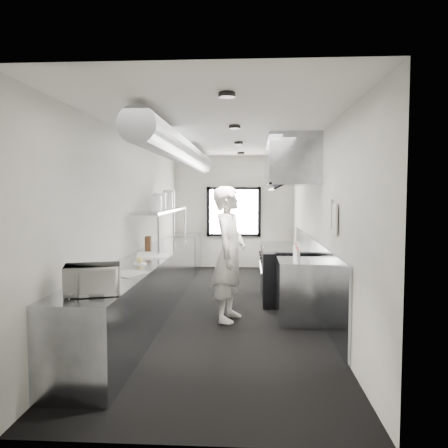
# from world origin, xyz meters

# --- Properties ---
(floor) EXTENTS (3.00, 8.00, 0.01)m
(floor) POSITION_xyz_m (0.00, 0.00, 0.00)
(floor) COLOR black
(floor) RESTS_ON ground
(ceiling) EXTENTS (3.00, 8.00, 0.01)m
(ceiling) POSITION_xyz_m (0.00, 0.00, 2.80)
(ceiling) COLOR white
(ceiling) RESTS_ON wall_back
(wall_back) EXTENTS (3.00, 0.02, 2.80)m
(wall_back) POSITION_xyz_m (0.00, 4.00, 1.40)
(wall_back) COLOR silver
(wall_back) RESTS_ON floor
(wall_front) EXTENTS (3.00, 0.02, 2.80)m
(wall_front) POSITION_xyz_m (0.00, -4.00, 1.40)
(wall_front) COLOR silver
(wall_front) RESTS_ON floor
(wall_left) EXTENTS (0.02, 8.00, 2.80)m
(wall_left) POSITION_xyz_m (-1.50, 0.00, 1.40)
(wall_left) COLOR silver
(wall_left) RESTS_ON floor
(wall_right) EXTENTS (0.02, 8.00, 2.80)m
(wall_right) POSITION_xyz_m (1.50, 0.00, 1.40)
(wall_right) COLOR silver
(wall_right) RESTS_ON floor
(wall_cladding) EXTENTS (0.03, 5.50, 1.10)m
(wall_cladding) POSITION_xyz_m (1.48, 0.30, 0.55)
(wall_cladding) COLOR gray
(wall_cladding) RESTS_ON wall_right
(hvac_duct) EXTENTS (0.40, 6.40, 0.40)m
(hvac_duct) POSITION_xyz_m (-0.70, 0.40, 2.55)
(hvac_duct) COLOR gray
(hvac_duct) RESTS_ON ceiling
(service_window) EXTENTS (1.36, 0.05, 1.25)m
(service_window) POSITION_xyz_m (0.00, 3.96, 1.40)
(service_window) COLOR white
(service_window) RESTS_ON wall_back
(exhaust_hood) EXTENTS (0.81, 2.20, 0.88)m
(exhaust_hood) POSITION_xyz_m (1.10, 0.70, 2.39)
(exhaust_hood) COLOR gray
(exhaust_hood) RESTS_ON ceiling
(prep_counter) EXTENTS (0.70, 6.00, 0.90)m
(prep_counter) POSITION_xyz_m (-1.15, -0.50, 0.45)
(prep_counter) COLOR gray
(prep_counter) RESTS_ON floor
(pass_shelf) EXTENTS (0.45, 3.00, 0.68)m
(pass_shelf) POSITION_xyz_m (-1.19, 1.00, 1.54)
(pass_shelf) COLOR gray
(pass_shelf) RESTS_ON prep_counter
(range) EXTENTS (0.88, 1.60, 0.94)m
(range) POSITION_xyz_m (1.04, 0.70, 0.47)
(range) COLOR black
(range) RESTS_ON floor
(bottle_station) EXTENTS (0.65, 0.80, 0.90)m
(bottle_station) POSITION_xyz_m (1.15, -0.70, 0.45)
(bottle_station) COLOR gray
(bottle_station) RESTS_ON floor
(far_work_table) EXTENTS (0.70, 1.20, 0.90)m
(far_work_table) POSITION_xyz_m (-1.15, 3.20, 0.45)
(far_work_table) COLOR gray
(far_work_table) RESTS_ON floor
(notice_sheet_a) EXTENTS (0.02, 0.28, 0.38)m
(notice_sheet_a) POSITION_xyz_m (1.47, -1.20, 1.60)
(notice_sheet_a) COLOR silver
(notice_sheet_a) RESTS_ON wall_right
(notice_sheet_b) EXTENTS (0.02, 0.28, 0.38)m
(notice_sheet_b) POSITION_xyz_m (1.47, -1.55, 1.55)
(notice_sheet_b) COLOR silver
(notice_sheet_b) RESTS_ON wall_right
(line_cook) EXTENTS (0.62, 0.81, 1.97)m
(line_cook) POSITION_xyz_m (0.11, -0.69, 0.98)
(line_cook) COLOR white
(line_cook) RESTS_ON floor
(microwave) EXTENTS (0.57, 0.49, 0.29)m
(microwave) POSITION_xyz_m (-1.09, -3.02, 1.04)
(microwave) COLOR silver
(microwave) RESTS_ON prep_counter
(deli_tub_a) EXTENTS (0.15, 0.15, 0.10)m
(deli_tub_a) POSITION_xyz_m (-1.29, -2.62, 0.95)
(deli_tub_a) COLOR silver
(deli_tub_a) RESTS_ON prep_counter
(deli_tub_b) EXTENTS (0.15, 0.15, 0.09)m
(deli_tub_b) POSITION_xyz_m (-1.29, -2.31, 0.94)
(deli_tub_b) COLOR silver
(deli_tub_b) RESTS_ON prep_counter
(newspaper) EXTENTS (0.47, 0.51, 0.01)m
(newspaper) POSITION_xyz_m (-1.04, -1.96, 0.91)
(newspaper) COLOR white
(newspaper) RESTS_ON prep_counter
(small_plate) EXTENTS (0.21, 0.21, 0.02)m
(small_plate) POSITION_xyz_m (-1.09, -1.20, 0.91)
(small_plate) COLOR white
(small_plate) RESTS_ON prep_counter
(pastry) EXTENTS (0.09, 0.09, 0.09)m
(pastry) POSITION_xyz_m (-1.09, -1.20, 0.96)
(pastry) COLOR #DAC172
(pastry) RESTS_ON small_plate
(cutting_board) EXTENTS (0.62, 0.73, 0.02)m
(cutting_board) POSITION_xyz_m (-1.10, -0.37, 0.91)
(cutting_board) COLOR white
(cutting_board) RESTS_ON prep_counter
(knife_block) EXTENTS (0.13, 0.23, 0.23)m
(knife_block) POSITION_xyz_m (-1.31, 0.28, 1.02)
(knife_block) COLOR brown
(knife_block) RESTS_ON prep_counter
(plate_stack_a) EXTENTS (0.23, 0.23, 0.25)m
(plate_stack_a) POSITION_xyz_m (-1.20, 0.32, 1.70)
(plate_stack_a) COLOR white
(plate_stack_a) RESTS_ON pass_shelf
(plate_stack_b) EXTENTS (0.31, 0.31, 0.30)m
(plate_stack_b) POSITION_xyz_m (-1.22, 0.78, 1.72)
(plate_stack_b) COLOR white
(plate_stack_b) RESTS_ON pass_shelf
(plate_stack_c) EXTENTS (0.22, 0.22, 0.31)m
(plate_stack_c) POSITION_xyz_m (-1.18, 1.30, 1.72)
(plate_stack_c) COLOR white
(plate_stack_c) RESTS_ON pass_shelf
(plate_stack_d) EXTENTS (0.29, 0.29, 0.36)m
(plate_stack_d) POSITION_xyz_m (-1.22, 1.77, 1.75)
(plate_stack_d) COLOR white
(plate_stack_d) RESTS_ON pass_shelf
(squeeze_bottle_a) EXTENTS (0.08, 0.08, 0.18)m
(squeeze_bottle_a) POSITION_xyz_m (1.08, -1.00, 0.99)
(squeeze_bottle_a) COLOR white
(squeeze_bottle_a) RESTS_ON bottle_station
(squeeze_bottle_b) EXTENTS (0.08, 0.08, 0.18)m
(squeeze_bottle_b) POSITION_xyz_m (1.07, -0.83, 0.99)
(squeeze_bottle_b) COLOR white
(squeeze_bottle_b) RESTS_ON bottle_station
(squeeze_bottle_c) EXTENTS (0.07, 0.07, 0.16)m
(squeeze_bottle_c) POSITION_xyz_m (1.11, -0.68, 0.98)
(squeeze_bottle_c) COLOR white
(squeeze_bottle_c) RESTS_ON bottle_station
(squeeze_bottle_d) EXTENTS (0.07, 0.07, 0.20)m
(squeeze_bottle_d) POSITION_xyz_m (1.09, -0.52, 1.00)
(squeeze_bottle_d) COLOR white
(squeeze_bottle_d) RESTS_ON bottle_station
(squeeze_bottle_e) EXTENTS (0.06, 0.06, 0.16)m
(squeeze_bottle_e) POSITION_xyz_m (1.12, -0.36, 0.98)
(squeeze_bottle_e) COLOR white
(squeeze_bottle_e) RESTS_ON bottle_station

